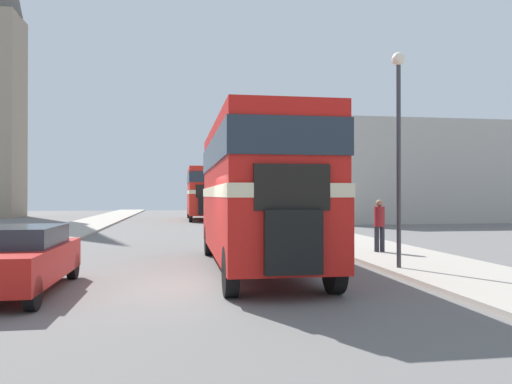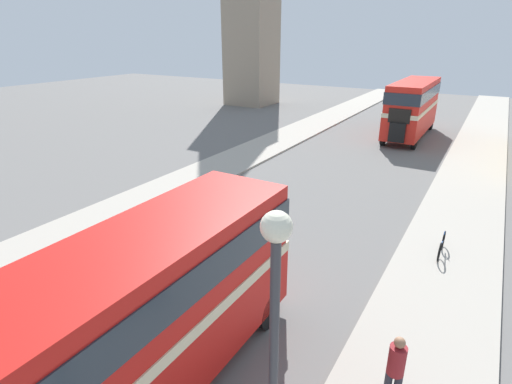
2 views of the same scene
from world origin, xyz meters
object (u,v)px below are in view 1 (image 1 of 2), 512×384
car_parked_near (19,258)px  pedestrian_walking (379,222)px  bus_distant (203,190)px  bicycle_on_pavement (320,228)px  double_decker_bus (256,185)px  street_lamp (399,126)px

car_parked_near → pedestrian_walking: (10.25, 5.22, 0.40)m
bus_distant → bicycle_on_pavement: 19.63m
bus_distant → car_parked_near: 32.11m
bus_distant → car_parked_near: (-5.40, -31.60, -1.85)m
double_decker_bus → pedestrian_walking: bearing=29.1°
double_decker_bus → bicycle_on_pavement: bearing=64.7°
double_decker_bus → street_lamp: 4.21m
bus_distant → street_lamp: 30.34m
car_parked_near → bus_distant: bearing=80.3°
car_parked_near → pedestrian_walking: pedestrian_walking is taller
double_decker_bus → bicycle_on_pavement: (4.79, 10.13, -1.90)m
bus_distant → street_lamp: (3.86, -30.06, 1.37)m
car_parked_near → bicycle_on_pavement: 16.35m
bus_distant → street_lamp: size_ratio=1.60×
pedestrian_walking → bicycle_on_pavement: bearing=89.8°
bicycle_on_pavement → street_lamp: bearing=-95.3°
car_parked_near → street_lamp: bearing=9.4°
double_decker_bus → bus_distant: bus_distant is taller
double_decker_bus → pedestrian_walking: 5.58m
bus_distant → pedestrian_walking: (4.85, -26.38, -1.44)m
car_parked_near → street_lamp: 9.92m
pedestrian_walking → street_lamp: 4.74m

